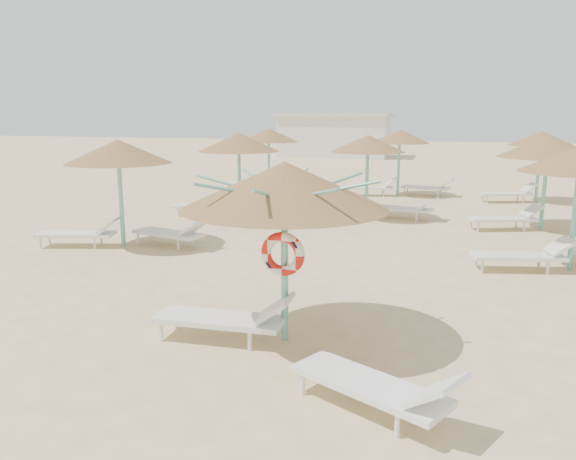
# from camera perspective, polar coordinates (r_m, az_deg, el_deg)

# --- Properties ---
(ground) EXTENTS (120.00, 120.00, 0.00)m
(ground) POSITION_cam_1_polar(r_m,az_deg,el_deg) (8.37, -1.08, -11.61)
(ground) COLOR #DEC387
(ground) RESTS_ON ground
(main_palapa) EXTENTS (2.97, 2.97, 2.66)m
(main_palapa) POSITION_cam_1_polar(r_m,az_deg,el_deg) (7.95, -0.36, 4.46)
(main_palapa) COLOR #6BBAA8
(main_palapa) RESTS_ON ground
(lounger_main_a) EXTENTS (2.09, 0.69, 0.75)m
(lounger_main_a) POSITION_cam_1_polar(r_m,az_deg,el_deg) (8.43, -6.15, -8.86)
(lounger_main_a) COLOR white
(lounger_main_a) RESTS_ON ground
(lounger_main_b) EXTENTS (2.05, 1.46, 0.73)m
(lounger_main_b) POSITION_cam_1_polar(r_m,az_deg,el_deg) (6.56, 9.22, -15.39)
(lounger_main_b) COLOR white
(lounger_main_b) RESTS_ON ground
(palapa_field) EXTENTS (14.81, 13.30, 2.71)m
(palapa_field) POSITION_cam_1_polar(r_m,az_deg,el_deg) (18.12, 8.77, 8.42)
(palapa_field) COLOR #6BBAA8
(palapa_field) RESTS_ON ground
(service_hut) EXTENTS (8.40, 4.40, 3.25)m
(service_hut) POSITION_cam_1_polar(r_m,az_deg,el_deg) (43.17, 4.74, 9.61)
(service_hut) COLOR silver
(service_hut) RESTS_ON ground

